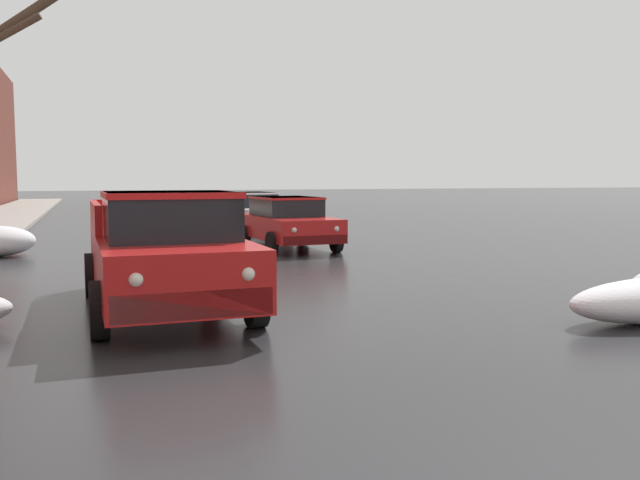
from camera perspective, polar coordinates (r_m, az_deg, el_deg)
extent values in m
ellipsoid|color=white|center=(29.38, -4.45, 2.19)|extent=(2.30, 1.17, 0.66)
ellipsoid|color=white|center=(29.35, -3.98, 2.03)|extent=(0.60, 0.50, 0.50)
cylinder|color=#4C3D2D|center=(13.21, -25.23, 15.99)|extent=(1.93, 0.24, 1.52)
cube|color=red|center=(10.04, -13.15, -1.71)|extent=(2.01, 5.21, 0.76)
cube|color=black|center=(9.27, -12.68, 2.07)|extent=(1.71, 1.69, 0.64)
cube|color=red|center=(9.26, -12.71, 3.80)|extent=(1.74, 1.74, 0.08)
cube|color=red|center=(11.15, -9.29, 2.15)|extent=(0.16, 2.48, 0.44)
cube|color=red|center=(10.95, -18.56, 1.88)|extent=(0.16, 2.48, 0.44)
cube|color=red|center=(12.51, -14.65, 2.39)|extent=(1.80, 0.14, 0.44)
cube|color=#B7B7BC|center=(7.60, -10.73, -5.43)|extent=(1.80, 0.16, 0.32)
sphere|color=white|center=(7.63, -6.15, -2.89)|extent=(0.16, 0.16, 0.16)
sphere|color=white|center=(7.44, -15.41, -3.27)|extent=(0.16, 0.16, 0.16)
cylinder|color=black|center=(8.77, -5.50, -5.12)|extent=(0.24, 0.72, 0.72)
cylinder|color=black|center=(8.50, -18.29, -5.71)|extent=(0.24, 0.72, 0.72)
cylinder|color=black|center=(11.76, -9.36, -2.48)|extent=(0.24, 0.72, 0.72)
cylinder|color=black|center=(11.56, -18.84, -2.84)|extent=(0.24, 0.72, 0.72)
cube|color=red|center=(18.20, -2.70, 1.10)|extent=(1.95, 4.06, 0.60)
cube|color=black|center=(18.35, -2.92, 2.89)|extent=(1.60, 2.15, 0.52)
cube|color=red|center=(18.34, -2.92, 3.61)|extent=(1.64, 2.19, 0.06)
cube|color=#520B0B|center=(16.41, -0.43, 0.01)|extent=(1.69, 0.22, 0.22)
cube|color=#520B0B|center=(20.04, -4.56, 0.97)|extent=(1.69, 0.22, 0.22)
cylinder|color=black|center=(17.41, 1.40, -0.08)|extent=(0.21, 0.61, 0.60)
cylinder|color=black|center=(16.78, -4.12, -0.30)|extent=(0.21, 0.61, 0.60)
cylinder|color=black|center=(19.68, -1.48, 0.55)|extent=(0.21, 0.61, 0.60)
cylinder|color=black|center=(19.12, -6.43, 0.38)|extent=(0.21, 0.61, 0.60)
sphere|color=silver|center=(16.58, 1.41, 0.97)|extent=(0.14, 0.14, 0.14)
sphere|color=silver|center=(16.16, -2.23, 0.85)|extent=(0.14, 0.14, 0.14)
cube|color=silver|center=(23.95, -5.78, 2.11)|extent=(1.87, 4.28, 0.60)
cube|color=black|center=(24.13, -5.94, 3.46)|extent=(1.52, 2.26, 0.52)
cube|color=silver|center=(24.12, -5.95, 4.00)|extent=(1.56, 2.30, 0.06)
cube|color=slate|center=(22.02, -4.25, 1.36)|extent=(1.59, 0.22, 0.22)
cube|color=slate|center=(25.92, -7.08, 1.94)|extent=(1.59, 0.22, 0.22)
cylinder|color=black|center=(23.00, -2.86, 1.24)|extent=(0.22, 0.61, 0.60)
cylinder|color=black|center=(22.50, -6.85, 1.12)|extent=(0.22, 0.61, 0.60)
cylinder|color=black|center=(25.45, -4.83, 1.63)|extent=(0.22, 0.61, 0.60)
cylinder|color=black|center=(25.00, -8.46, 1.52)|extent=(0.22, 0.61, 0.60)
sphere|color=silver|center=(22.14, -2.94, 2.07)|extent=(0.14, 0.14, 0.14)
sphere|color=silver|center=(21.81, -5.55, 2.00)|extent=(0.14, 0.14, 0.14)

